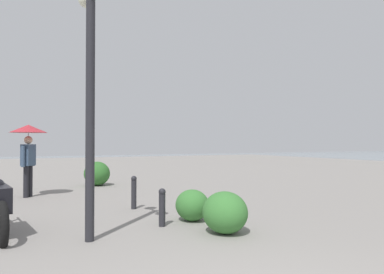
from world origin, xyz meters
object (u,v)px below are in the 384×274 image
(lamppost, at_px, (90,68))
(bollard_mid, at_px, (134,192))
(bollard_near, at_px, (162,206))
(pedestrian, at_px, (28,140))

(lamppost, distance_m, bollard_mid, 3.51)
(bollard_mid, bearing_deg, bollard_near, 178.47)
(pedestrian, xyz_separation_m, bollard_mid, (-3.05, -2.12, -1.20))
(lamppost, xyz_separation_m, bollard_mid, (2.26, -1.41, -2.29))
(bollard_near, bearing_deg, pedestrian, 22.86)
(bollard_mid, bearing_deg, pedestrian, 34.84)
(pedestrian, distance_m, bollard_near, 5.47)
(lamppost, relative_size, bollard_near, 5.83)
(pedestrian, bearing_deg, lamppost, -172.40)
(lamppost, bearing_deg, pedestrian, 7.60)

